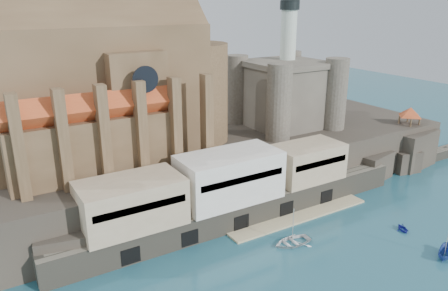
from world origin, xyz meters
TOP-DOWN VIEW (x-y plane):
  - ground at (0.00, 0.00)m, footprint 300.00×300.00m
  - promontory at (-0.19, 39.37)m, footprint 100.00×36.00m
  - quay at (-10.19, 23.07)m, footprint 70.00×12.00m
  - church at (-24.13, 41.85)m, footprint 47.00×25.93m
  - castle_keep at (16.08, 41.08)m, footprint 21.20×21.20m
  - rock_outcrop at (42.00, 25.84)m, footprint 14.50×10.50m
  - pavilion at (42.00, 26.00)m, footprint 6.40×6.40m
  - boat_2 at (12.65, -3.84)m, footprint 2.40×2.38m
  - boat_6 at (-5.24, 11.54)m, footprint 1.70×4.80m
  - boat_7 at (14.01, 4.88)m, footprint 3.01×2.50m

SIDE VIEW (x-z plane):
  - ground at x=0.00m, z-range 0.00..0.00m
  - boat_2 at x=12.65m, z-range -2.38..2.38m
  - boat_6 at x=-5.24m, z-range -3.30..3.30m
  - boat_7 at x=14.01m, z-range -1.50..1.50m
  - rock_outcrop at x=42.00m, z-range -0.33..8.37m
  - promontory at x=-0.19m, z-range -0.08..9.92m
  - quay at x=-10.19m, z-range -0.46..12.59m
  - pavilion at x=42.00m, z-range 10.03..15.43m
  - castle_keep at x=16.08m, z-range 3.66..32.96m
  - church at x=-24.13m, z-range 6.88..37.38m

